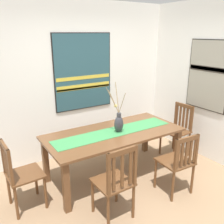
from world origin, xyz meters
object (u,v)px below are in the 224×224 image
object	(u,v)px
chair_1	(115,182)
painting_on_side_wall	(208,75)
chair_2	(178,162)
painting_on_back_wall	(83,72)
dining_table	(114,138)
chair_0	(20,174)
centerpiece_vase	(119,123)
chair_3	(178,129)

from	to	relation	value
chair_1	painting_on_side_wall	xyz separation A→B (m)	(2.23, 0.55, 0.97)
chair_2	painting_on_back_wall	size ratio (longest dim) A/B	0.68
dining_table	chair_0	size ratio (longest dim) A/B	2.22
dining_table	chair_1	bearing A→B (deg)	-121.89
dining_table	centerpiece_vase	size ratio (longest dim) A/B	2.73
centerpiece_vase	chair_0	xyz separation A→B (m)	(-1.47, 0.01, -0.39)
chair_1	painting_on_back_wall	xyz separation A→B (m)	(0.53, 1.85, 1.00)
chair_2	chair_0	bearing A→B (deg)	156.45
painting_on_back_wall	painting_on_side_wall	xyz separation A→B (m)	(1.70, -1.30, -0.03)
painting_on_back_wall	chair_0	bearing A→B (deg)	-143.39
chair_0	painting_on_side_wall	world-z (taller)	painting_on_side_wall
chair_2	painting_on_side_wall	bearing A→B (deg)	25.81
chair_1	dining_table	bearing A→B (deg)	58.11
chair_0	centerpiece_vase	bearing A→B (deg)	-0.51
chair_1	chair_2	xyz separation A→B (m)	(0.99, -0.04, -0.01)
dining_table	centerpiece_vase	xyz separation A→B (m)	(0.06, -0.04, 0.25)
dining_table	chair_3	size ratio (longest dim) A/B	2.20
chair_0	chair_3	size ratio (longest dim) A/B	0.99
dining_table	painting_on_back_wall	bearing A→B (deg)	88.64
chair_3	painting_on_back_wall	distance (m)	1.98
dining_table	chair_2	size ratio (longest dim) A/B	2.30
dining_table	chair_2	bearing A→B (deg)	-60.11
chair_3	chair_1	bearing A→B (deg)	-157.06
painting_on_back_wall	dining_table	bearing A→B (deg)	-91.36
dining_table	centerpiece_vase	world-z (taller)	centerpiece_vase
painting_on_back_wall	painting_on_side_wall	size ratio (longest dim) A/B	1.12
chair_1	painting_on_side_wall	world-z (taller)	painting_on_side_wall
dining_table	painting_on_back_wall	size ratio (longest dim) A/B	1.56
dining_table	chair_0	world-z (taller)	chair_0
chair_0	chair_3	bearing A→B (deg)	0.17
chair_0	painting_on_back_wall	world-z (taller)	painting_on_back_wall
painting_on_side_wall	chair_2	bearing A→B (deg)	-154.19
chair_0	chair_2	distance (m)	2.07
chair_1	chair_3	xyz separation A→B (m)	(1.88, 0.79, 0.00)
chair_1	centerpiece_vase	bearing A→B (deg)	54.06
chair_1	chair_2	bearing A→B (deg)	-2.46
chair_1	chair_2	world-z (taller)	chair_1
chair_2	chair_3	world-z (taller)	chair_3
painting_on_side_wall	painting_on_back_wall	bearing A→B (deg)	142.64
dining_table	painting_on_back_wall	xyz separation A→B (m)	(0.02, 1.04, 0.86)
centerpiece_vase	chair_2	xyz separation A→B (m)	(0.43, -0.82, -0.40)
centerpiece_vase	painting_on_side_wall	size ratio (longest dim) A/B	0.64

